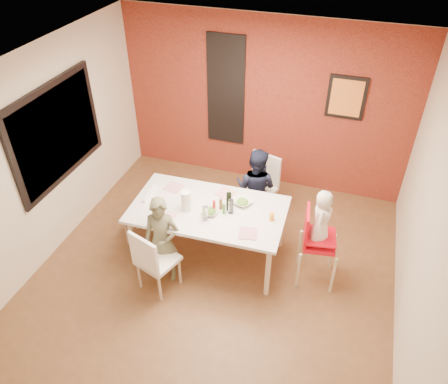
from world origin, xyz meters
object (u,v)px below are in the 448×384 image
(wine_bottle, at_px, (229,201))
(chair_near, at_px, (152,259))
(high_chair, at_px, (315,240))
(chair_far, at_px, (261,183))
(toddler, at_px, (322,218))
(dining_table, at_px, (208,213))
(paper_towel_roll, at_px, (186,201))
(child_far, at_px, (256,188))
(chair_left, at_px, (145,212))
(child_near, at_px, (162,241))

(wine_bottle, bearing_deg, chair_near, -129.03)
(chair_near, distance_m, high_chair, 1.98)
(high_chair, bearing_deg, chair_near, 105.70)
(chair_far, xyz_separation_m, toddler, (0.97, -1.07, 0.45))
(toddler, bearing_deg, high_chair, 106.73)
(dining_table, height_order, paper_towel_roll, paper_towel_roll)
(chair_near, bearing_deg, child_far, -97.97)
(chair_left, xyz_separation_m, child_near, (0.54, -0.57, 0.14))
(toddler, bearing_deg, paper_towel_roll, 97.67)
(dining_table, xyz_separation_m, child_far, (0.40, 0.86, -0.11))
(chair_far, height_order, paper_towel_roll, paper_towel_roll)
(wine_bottle, distance_m, paper_towel_roll, 0.53)
(dining_table, xyz_separation_m, chair_far, (0.43, 1.10, -0.19))
(high_chair, height_order, child_near, child_near)
(wine_bottle, bearing_deg, high_chair, -1.93)
(child_near, relative_size, wine_bottle, 4.91)
(child_near, bearing_deg, chair_far, 51.96)
(chair_left, relative_size, high_chair, 0.79)
(chair_far, bearing_deg, wine_bottle, -82.86)
(dining_table, distance_m, toddler, 1.42)
(paper_towel_roll, bearing_deg, chair_far, 60.80)
(wine_bottle, height_order, paper_towel_roll, paper_towel_roll)
(child_far, height_order, wine_bottle, child_far)
(paper_towel_roll, bearing_deg, high_chair, 4.73)
(chair_left, xyz_separation_m, high_chair, (2.31, -0.00, 0.17))
(chair_far, distance_m, wine_bottle, 1.12)
(chair_far, distance_m, toddler, 1.51)
(child_near, distance_m, child_far, 1.61)
(dining_table, xyz_separation_m, wine_bottle, (0.25, 0.06, 0.20))
(child_far, distance_m, paper_towel_roll, 1.21)
(child_far, bearing_deg, child_near, 69.06)
(chair_far, distance_m, child_near, 1.84)
(child_far, bearing_deg, dining_table, 73.92)
(chair_left, xyz_separation_m, toddler, (2.34, 0.00, 0.52))
(child_near, xyz_separation_m, paper_towel_roll, (0.16, 0.44, 0.33))
(dining_table, height_order, child_near, child_near)
(dining_table, height_order, wine_bottle, wine_bottle)
(chair_left, bearing_deg, child_far, 117.15)
(child_far, bearing_deg, chair_left, 40.62)
(child_far, bearing_deg, chair_near, 72.05)
(dining_table, xyz_separation_m, high_chair, (1.37, 0.02, -0.09))
(dining_table, distance_m, chair_near, 0.92)
(dining_table, bearing_deg, child_far, 64.90)
(high_chair, distance_m, child_near, 1.86)
(high_chair, relative_size, paper_towel_roll, 3.92)
(child_near, height_order, toddler, toddler)
(chair_near, height_order, chair_left, chair_near)
(high_chair, bearing_deg, chair_far, 32.73)
(chair_left, relative_size, child_far, 0.68)
(chair_near, height_order, toddler, toddler)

